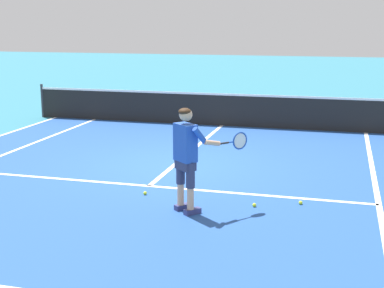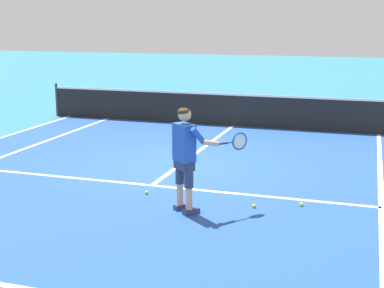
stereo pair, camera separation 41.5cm
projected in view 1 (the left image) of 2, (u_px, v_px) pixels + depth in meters
The scene contains 10 objects.
ground_plane at pixel (175, 165), 11.92m from camera, with size 80.00×80.00×0.00m, color teal.
court_inner_surface at pixel (166, 172), 11.35m from camera, with size 10.98×11.08×0.00m, color #234C93.
line_service at pixel (149, 186), 10.36m from camera, with size 8.23×0.10×0.01m, color white.
line_centre_service at pixel (194, 149), 13.37m from camera, with size 0.10×6.40×0.01m, color white.
line_singles_right at pixel (376, 187), 10.29m from camera, with size 0.10×10.68×0.01m, color white.
tennis_net at pixel (222, 109), 16.27m from camera, with size 11.96×0.08×1.07m.
tennis_player at pixel (187, 153), 8.74m from camera, with size 1.13×0.81×1.71m.
tennis_ball_near_feet at pixel (145, 193), 9.83m from camera, with size 0.07×0.07×0.07m, color #CCE02D.
tennis_ball_by_baseline at pixel (301, 203), 9.31m from camera, with size 0.07×0.07×0.07m, color #CCE02D.
tennis_ball_mid_court at pixel (254, 205), 9.19m from camera, with size 0.07×0.07×0.07m, color #CCE02D.
Camera 1 is at (3.40, -11.03, 3.02)m, focal length 51.50 mm.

